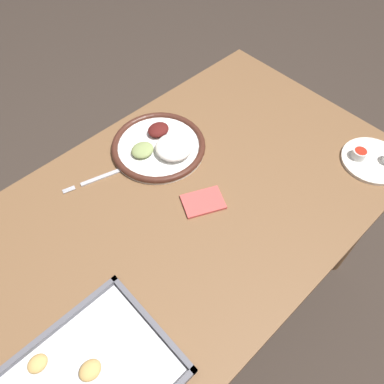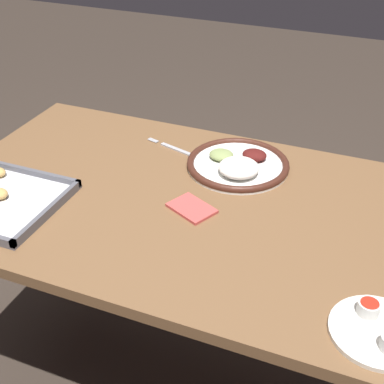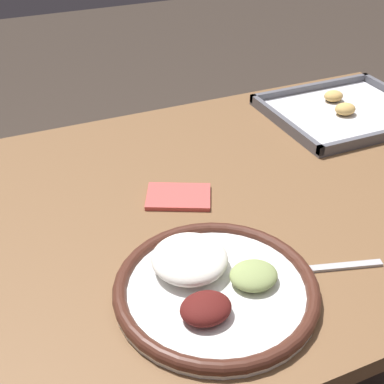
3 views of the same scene
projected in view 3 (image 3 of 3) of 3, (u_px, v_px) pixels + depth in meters
name	position (u px, v px, depth m)	size (l,w,h in m)	color
dining_table	(204.00, 251.00, 0.99)	(1.29, 0.78, 0.73)	brown
dinner_plate	(213.00, 285.00, 0.74)	(0.29, 0.29, 0.05)	white
fork	(339.00, 267.00, 0.79)	(0.21, 0.07, 0.00)	#B2B2B7
baking_tray	(346.00, 112.00, 1.21)	(0.34, 0.28, 0.03)	#595960
napkin	(178.00, 197.00, 0.94)	(0.13, 0.12, 0.01)	#CC4C47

